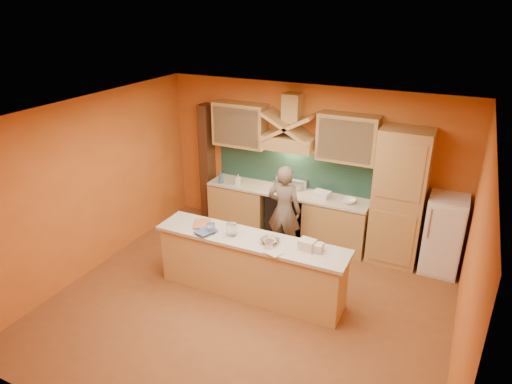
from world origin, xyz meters
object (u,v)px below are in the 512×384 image
at_px(stove, 286,214).
at_px(kitchen_scale, 269,245).
at_px(mixing_bowl, 270,241).
at_px(person, 284,211).
at_px(fridge, 443,235).

bearing_deg(stove, kitchen_scale, -74.76).
relative_size(stove, mixing_bowl, 3.58).
distance_m(stove, person, 0.70).
height_order(fridge, person, person).
bearing_deg(mixing_bowl, kitchen_scale, -69.74).
height_order(person, kitchen_scale, person).
bearing_deg(kitchen_scale, mixing_bowl, 87.25).
height_order(stove, fridge, fridge).
height_order(stove, mixing_bowl, mixing_bowl).
relative_size(fridge, kitchen_scale, 12.10).
bearing_deg(fridge, mixing_bowl, -139.02).
distance_m(fridge, person, 2.58).
height_order(person, mixing_bowl, person).
xyz_separation_m(fridge, kitchen_scale, (-2.15, -2.03, 0.34)).
bearing_deg(stove, person, -72.04).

